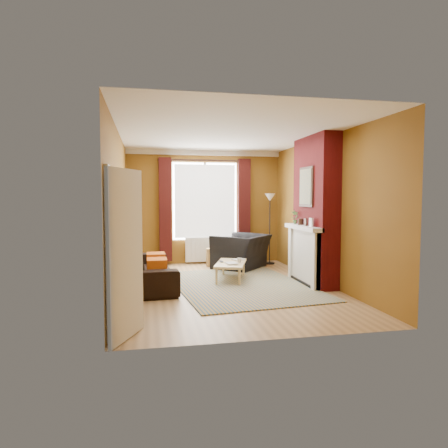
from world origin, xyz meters
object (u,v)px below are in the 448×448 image
Objects in this scene: wicker_stool at (213,257)px; sofa at (148,268)px; floor_lamp at (270,208)px; armchair at (241,251)px; coffee_table at (231,264)px.

sofa is at bearing -129.80° from wicker_stool.
floor_lamp is at bearing -61.01° from sofa.
sofa is 1.31× the size of floor_lamp.
sofa is at bearing -147.64° from floor_lamp.
floor_lamp is (0.82, 0.44, 0.98)m from armchair.
wicker_stool is 1.83m from floor_lamp.
sofa is 2.42m from wicker_stool.
coffee_table is (-0.53, -1.28, -0.07)m from armchair.
armchair is 1.39m from coffee_table.
wicker_stool is (-0.60, 0.41, -0.18)m from armchair.
armchair is at bearing -59.44° from sofa.
coffee_table is at bearing -87.64° from wicker_stool.
coffee_table is 2.43m from floor_lamp.
armchair reaches higher than sofa.
coffee_table is 2.83× the size of wicker_stool.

